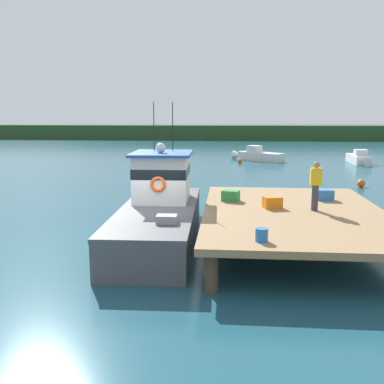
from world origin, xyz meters
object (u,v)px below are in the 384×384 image
object	(u,v)px
crate_single_by_cleat	(272,202)
mooring_buoy_channel_marker	(162,160)
crate_single_far	(231,196)
deckhand_by_the_boat	(316,185)
mooring_buoy_outer	(240,161)
main_fishing_boat	(160,210)
crate_stack_near_edge	(325,195)
bait_bucket	(262,235)
moored_boat_outer_mooring	(257,155)
moored_boat_off_the_point	(359,159)
mooring_buoy_inshore	(361,183)

from	to	relation	value
crate_single_by_cleat	mooring_buoy_channel_marker	distance (m)	25.12
crate_single_far	deckhand_by_the_boat	bearing A→B (deg)	-26.28
deckhand_by_the_boat	mooring_buoy_outer	world-z (taller)	deckhand_by_the_boat
deckhand_by_the_boat	main_fishing_boat	bearing A→B (deg)	173.90
deckhand_by_the_boat	mooring_buoy_outer	distance (m)	24.93
crate_stack_near_edge	bait_bucket	bearing A→B (deg)	-116.14
deckhand_by_the_boat	moored_boat_outer_mooring	size ratio (longest dim) A/B	0.33
main_fishing_boat	deckhand_by_the_boat	xyz separation A→B (m)	(5.28, -0.56, 1.05)
moored_boat_outer_mooring	crate_single_far	bearing A→B (deg)	-95.82
main_fishing_boat	moored_boat_off_the_point	xyz separation A→B (m)	(13.93, 24.54, -0.57)
bait_bucket	mooring_buoy_inshore	bearing A→B (deg)	65.96
crate_single_by_cleat	moored_boat_off_the_point	world-z (taller)	crate_single_by_cleat
crate_single_by_cleat	mooring_buoy_inshore	bearing A→B (deg)	61.54
crate_single_far	crate_single_by_cleat	size ratio (longest dim) A/B	1.00
bait_bucket	mooring_buoy_outer	distance (m)	28.56
mooring_buoy_outer	deckhand_by_the_boat	bearing A→B (deg)	-85.70
main_fishing_boat	mooring_buoy_channel_marker	xyz separation A→B (m)	(-3.57, 23.66, -0.76)
bait_bucket	moored_boat_outer_mooring	xyz separation A→B (m)	(1.83, 30.64, -0.89)
bait_bucket	mooring_buoy_inshore	xyz separation A→B (m)	(7.12, 15.95, -1.13)
deckhand_by_the_boat	crate_single_far	bearing A→B (deg)	153.72
crate_single_far	mooring_buoy_inshore	world-z (taller)	crate_single_far
moored_boat_outer_mooring	mooring_buoy_channel_marker	world-z (taller)	moored_boat_outer_mooring
moored_boat_outer_mooring	mooring_buoy_inshore	distance (m)	15.61
crate_stack_near_edge	mooring_buoy_outer	world-z (taller)	crate_stack_near_edge
crate_single_by_cleat	moored_boat_off_the_point	bearing A→B (deg)	68.04
main_fishing_boat	mooring_buoy_inshore	distance (m)	15.62
mooring_buoy_inshore	mooring_buoy_channel_marker	bearing A→B (deg)	139.24
crate_single_far	crate_stack_near_edge	bearing A→B (deg)	7.39
crate_single_by_cleat	bait_bucket	size ratio (longest dim) A/B	1.76
moored_boat_off_the_point	bait_bucket	bearing A→B (deg)	-110.28
crate_stack_near_edge	bait_bucket	xyz separation A→B (m)	(-2.74, -5.58, -0.03)
deckhand_by_the_boat	moored_boat_off_the_point	size ratio (longest dim) A/B	0.33
crate_single_far	bait_bucket	distance (m)	5.18
mooring_buoy_outer	mooring_buoy_channel_marker	bearing A→B (deg)	-175.43
mooring_buoy_outer	moored_boat_off_the_point	bearing A→B (deg)	1.71
deckhand_by_the_boat	mooring_buoy_inshore	bearing A→B (deg)	67.30
crate_single_by_cleat	mooring_buoy_outer	size ratio (longest dim) A/B	1.48
crate_single_far	deckhand_by_the_boat	xyz separation A→B (m)	(2.78, -1.37, 0.66)
crate_stack_near_edge	mooring_buoy_inshore	xyz separation A→B (m)	(4.38, 10.38, -1.16)
moored_boat_outer_mooring	mooring_buoy_inshore	world-z (taller)	moored_boat_outer_mooring
mooring_buoy_channel_marker	crate_single_far	bearing A→B (deg)	-75.13
crate_single_by_cleat	moored_boat_outer_mooring	distance (m)	26.65
crate_single_far	moored_boat_outer_mooring	bearing A→B (deg)	84.18
crate_single_far	deckhand_by_the_boat	size ratio (longest dim) A/B	0.37
moored_boat_outer_mooring	deckhand_by_the_boat	bearing A→B (deg)	-89.62
moored_boat_outer_mooring	moored_boat_off_the_point	xyz separation A→B (m)	(8.83, -1.79, -0.04)
main_fishing_boat	crate_single_far	size ratio (longest dim) A/B	16.41
deckhand_by_the_boat	mooring_buoy_channel_marker	distance (m)	25.86
moored_boat_off_the_point	mooring_buoy_outer	size ratio (longest dim) A/B	12.29
crate_single_by_cleat	mooring_buoy_channel_marker	bearing A→B (deg)	107.36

